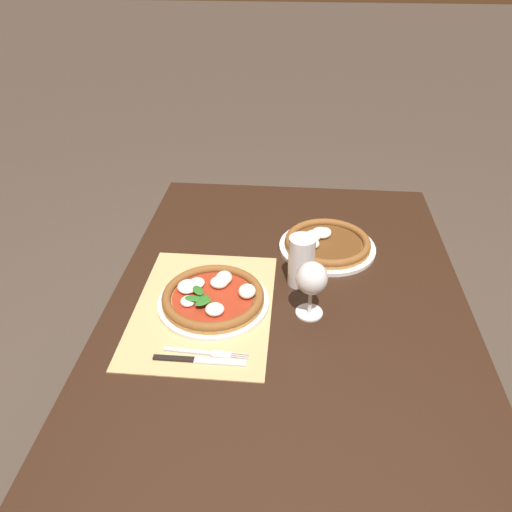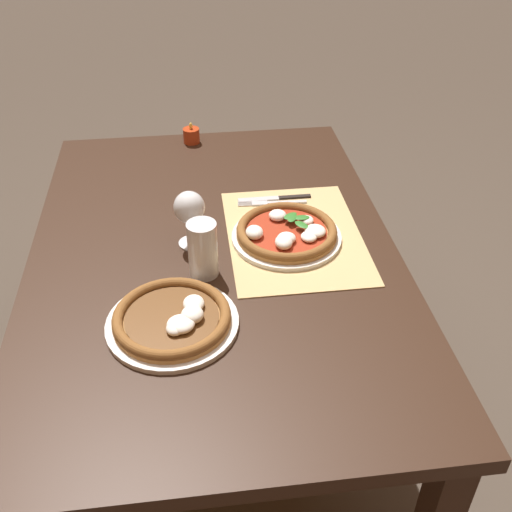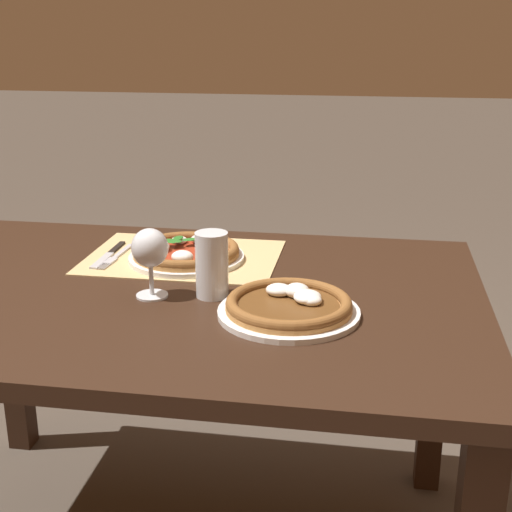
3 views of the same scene
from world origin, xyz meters
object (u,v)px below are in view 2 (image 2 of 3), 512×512
(pint_glass, at_px, (203,250))
(fork, at_px, (272,203))
(pizza_near, at_px, (287,233))
(votive_candle, at_px, (191,136))
(pizza_far, at_px, (173,319))
(knife, at_px, (274,198))
(wine_glass, at_px, (189,210))

(pint_glass, height_order, fork, pint_glass)
(pizza_near, bearing_deg, fork, 3.94)
(pint_glass, relative_size, votive_candle, 2.01)
(pizza_far, distance_m, knife, 0.59)
(pizza_near, distance_m, fork, 0.18)
(pint_glass, distance_m, knife, 0.40)
(wine_glass, distance_m, pint_glass, 0.14)
(pizza_near, relative_size, pint_glass, 2.01)
(pizza_near, xyz_separation_m, votive_candle, (0.62, 0.23, -0.00))
(wine_glass, bearing_deg, fork, -54.53)
(wine_glass, distance_m, votive_candle, 0.61)
(pizza_near, distance_m, wine_glass, 0.26)
(votive_candle, bearing_deg, pizza_near, -160.04)
(pizza_near, relative_size, votive_candle, 4.04)
(pizza_far, xyz_separation_m, knife, (0.50, -0.30, -0.01))
(pizza_far, bearing_deg, knife, -30.91)
(votive_candle, bearing_deg, pizza_far, 175.26)
(pint_glass, height_order, votive_candle, pint_glass)
(pint_glass, bearing_deg, knife, -34.68)
(knife, height_order, votive_candle, votive_candle)
(wine_glass, distance_m, fork, 0.31)
(pizza_far, xyz_separation_m, votive_candle, (0.92, -0.08, 0.00))
(votive_candle, bearing_deg, wine_glass, 177.77)
(knife, xyz_separation_m, votive_candle, (0.42, 0.22, 0.02))
(votive_candle, bearing_deg, knife, -151.60)
(votive_candle, bearing_deg, fork, -154.08)
(pizza_far, bearing_deg, pint_glass, -23.33)
(pizza_near, distance_m, pint_glass, 0.26)
(knife, bearing_deg, wine_glass, 127.82)
(fork, distance_m, knife, 0.03)
(pizza_far, distance_m, votive_candle, 0.92)
(pizza_near, xyz_separation_m, knife, (0.21, 0.00, -0.02))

